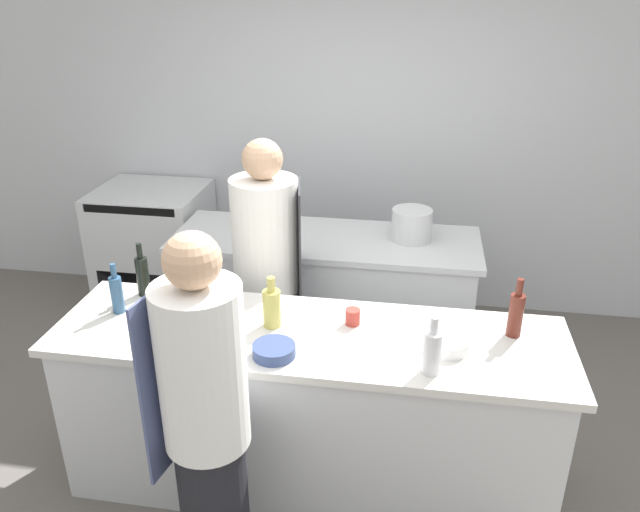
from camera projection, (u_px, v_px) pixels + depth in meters
name	position (u px, v px, depth m)	size (l,w,h in m)	color
ground_plane	(309.00, 476.00, 3.38)	(16.00, 16.00, 0.00)	#605B56
wall_back	(358.00, 131.00, 4.71)	(8.00, 0.06, 2.80)	silver
prep_counter	(309.00, 408.00, 3.19)	(2.49, 0.72, 0.90)	silver
pass_counter	(326.00, 298.00, 4.28)	(2.01, 0.71, 0.90)	silver
oven_range	(155.00, 249.00, 4.95)	(0.81, 0.72, 0.98)	silver
chef_at_prep_near	(207.00, 425.00, 2.49)	(0.38, 0.37, 1.67)	black
chef_at_stove	(268.00, 278.00, 3.71)	(0.43, 0.42, 1.67)	black
bottle_olive_oil	(117.00, 293.00, 3.15)	(0.06, 0.06, 0.27)	#2D5175
bottle_vinegar	(143.00, 275.00, 3.32)	(0.07, 0.07, 0.30)	black
bottle_wine	(272.00, 307.00, 3.02)	(0.09, 0.09, 0.26)	#B2A84C
bottle_cooking_oil	(432.00, 351.00, 2.66)	(0.08, 0.08, 0.27)	silver
bottle_sauce	(516.00, 313.00, 2.94)	(0.07, 0.07, 0.30)	#5B2319
bowl_mixing_large	(447.00, 344.00, 2.86)	(0.19, 0.19, 0.06)	white
bowl_prep_small	(274.00, 350.00, 2.81)	(0.20, 0.20, 0.05)	navy
cup	(353.00, 317.00, 3.06)	(0.07, 0.07, 0.08)	#B2382D
cutting_board	(187.00, 316.00, 3.14)	(0.43, 0.22, 0.01)	olive
stockpot	(412.00, 225.00, 4.01)	(0.26, 0.26, 0.21)	silver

